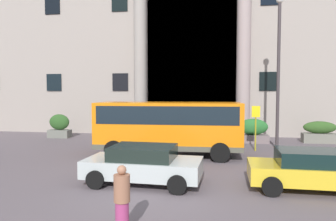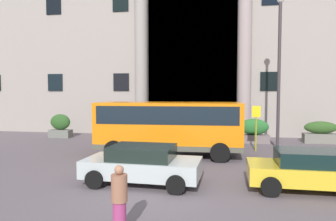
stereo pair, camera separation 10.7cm
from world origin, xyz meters
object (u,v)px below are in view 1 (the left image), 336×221
at_px(hedge_planter_far_east, 253,131).
at_px(pedestrian_child_trailing, 122,201).
at_px(orange_minibus, 169,124).
at_px(bus_stop_sign, 256,123).
at_px(hedge_planter_entrance_left, 177,130).
at_px(motorcycle_far_end, 142,156).
at_px(scooter_by_planter, 305,160).
at_px(parked_compact_extra, 311,170).
at_px(hedge_planter_west, 320,132).
at_px(lamppost_plaza_centre, 279,62).
at_px(hedge_planter_east, 59,126).
at_px(white_taxi_kerbside, 143,164).

xyz_separation_m(hedge_planter_far_east, pedestrian_child_trailing, (-4.30, -13.63, 0.07)).
distance_m(orange_minibus, bus_stop_sign, 4.86).
distance_m(hedge_planter_entrance_left, motorcycle_far_end, 7.80).
bearing_deg(scooter_by_planter, parked_compact_extra, -107.96).
relative_size(hedge_planter_west, lamppost_plaza_centre, 0.24).
relative_size(hedge_planter_east, parked_compact_extra, 0.41).
xyz_separation_m(orange_minibus, hedge_planter_entrance_left, (-0.30, 5.39, -0.98)).
height_order(hedge_planter_entrance_left, pedestrian_child_trailing, pedestrian_child_trailing).
bearing_deg(motorcycle_far_end, orange_minibus, 67.07).
height_order(hedge_planter_far_east, motorcycle_far_end, hedge_planter_far_east).
bearing_deg(bus_stop_sign, parked_compact_extra, -81.77).
xyz_separation_m(bus_stop_sign, pedestrian_child_trailing, (-4.11, -10.79, -0.72)).
height_order(hedge_planter_east, parked_compact_extra, hedge_planter_east).
height_order(motorcycle_far_end, pedestrian_child_trailing, pedestrian_child_trailing).
relative_size(orange_minibus, lamppost_plaza_centre, 0.84).
xyz_separation_m(white_taxi_kerbside, motorcycle_far_end, (-0.64, 2.43, -0.23)).
height_order(white_taxi_kerbside, motorcycle_far_end, white_taxi_kerbside).
relative_size(bus_stop_sign, parked_compact_extra, 0.61).
xyz_separation_m(hedge_planter_east, motorcycle_far_end, (7.72, -7.32, -0.34)).
height_order(bus_stop_sign, hedge_planter_west, bus_stop_sign).
xyz_separation_m(hedge_planter_west, hedge_planter_entrance_left, (-9.03, 0.02, -0.03)).
xyz_separation_m(hedge_planter_entrance_left, hedge_planter_far_east, (4.91, -0.56, 0.10)).
bearing_deg(orange_minibus, motorcycle_far_end, -110.27).
bearing_deg(parked_compact_extra, white_taxi_kerbside, -177.65).
bearing_deg(lamppost_plaza_centre, scooter_by_planter, -88.88).
relative_size(orange_minibus, hedge_planter_entrance_left, 3.91).
bearing_deg(hedge_planter_entrance_left, hedge_planter_west, -0.15).
bearing_deg(hedge_planter_entrance_left, hedge_planter_far_east, -6.54).
xyz_separation_m(hedge_planter_entrance_left, lamppost_plaza_centre, (6.05, -2.28, 4.27)).
relative_size(motorcycle_far_end, scooter_by_planter, 1.04).
xyz_separation_m(hedge_planter_east, hedge_planter_far_east, (13.13, -0.10, -0.06)).
bearing_deg(pedestrian_child_trailing, white_taxi_kerbside, -140.89).
height_order(hedge_planter_west, white_taxi_kerbside, hedge_planter_west).
bearing_deg(pedestrian_child_trailing, orange_minibus, -145.69).
bearing_deg(white_taxi_kerbside, parked_compact_extra, 3.98).
bearing_deg(lamppost_plaza_centre, bus_stop_sign, -139.98).
distance_m(orange_minibus, pedestrian_child_trailing, 8.84).
height_order(orange_minibus, hedge_planter_west, orange_minibus).
height_order(orange_minibus, bus_stop_sign, orange_minibus).
distance_m(hedge_planter_west, hedge_planter_far_east, 4.15).
bearing_deg(parked_compact_extra, motorcycle_far_end, 160.69).
bearing_deg(hedge_planter_east, scooter_by_planter, -26.35).
xyz_separation_m(hedge_planter_west, hedge_planter_east, (-17.25, -0.44, 0.14)).
bearing_deg(hedge_planter_west, hedge_planter_far_east, -172.52).
xyz_separation_m(orange_minibus, hedge_planter_west, (8.73, 5.37, -0.95)).
xyz_separation_m(hedge_planter_entrance_left, scooter_by_planter, (6.16, -7.59, -0.17)).
distance_m(orange_minibus, lamppost_plaza_centre, 7.32).
height_order(white_taxi_kerbside, scooter_by_planter, white_taxi_kerbside).
height_order(hedge_planter_entrance_left, hedge_planter_far_east, hedge_planter_far_east).
height_order(orange_minibus, parked_compact_extra, orange_minibus).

